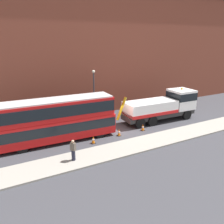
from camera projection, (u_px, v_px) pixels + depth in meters
ground_plane at (119, 130)px, 24.99m from camera, size 120.00×120.00×0.00m
near_kerb at (142, 144)px, 21.45m from camera, size 60.00×2.80×0.15m
building_facade at (91, 49)px, 28.42m from camera, size 60.00×1.50×16.00m
recovery_tow_truck at (163, 106)px, 27.42m from camera, size 10.19×3.00×3.67m
double_decker_bus at (56, 119)px, 21.55m from camera, size 11.12×2.99×4.06m
pedestrian_onlooker at (73, 150)px, 18.15m from camera, size 0.44×0.48×1.71m
traffic_cone_near_bus at (93, 140)px, 21.59m from camera, size 0.36×0.36×0.72m
traffic_cone_midway at (119, 133)px, 23.29m from camera, size 0.36×0.36×0.72m
traffic_cone_near_truck at (143, 127)px, 24.65m from camera, size 0.36×0.36×0.72m
street_lamp at (94, 90)px, 27.64m from camera, size 0.36×0.36×5.83m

